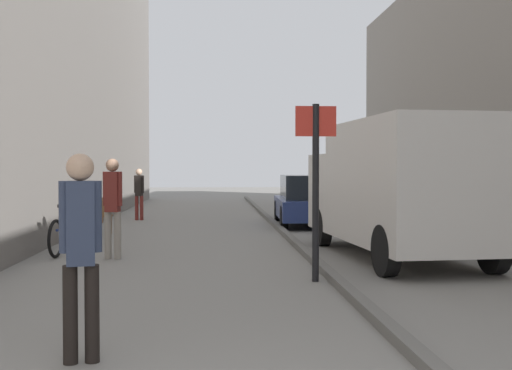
{
  "coord_description": "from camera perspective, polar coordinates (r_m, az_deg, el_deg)",
  "views": [
    {
      "loc": [
        -0.18,
        -2.64,
        1.67
      ],
      "look_at": [
        0.6,
        9.01,
        1.36
      ],
      "focal_mm": 44.93,
      "sensor_mm": 36.0,
      "label": 1
    }
  ],
  "objects": [
    {
      "name": "cafe_chair_near_window",
      "position": [
        14.56,
        -14.45,
        -2.93
      ],
      "size": [
        0.61,
        0.61,
        0.94
      ],
      "rotation": [
        0.0,
        0.0,
        0.57
      ],
      "color": "brown",
      "rests_on": "ground_plane"
    },
    {
      "name": "pedestrian_far_crossing",
      "position": [
        20.7,
        -10.37,
        -0.48
      ],
      "size": [
        0.32,
        0.23,
        1.64
      ],
      "rotation": [
        0.0,
        0.0,
        -0.24
      ],
      "color": "maroon",
      "rests_on": "ground_plane"
    },
    {
      "name": "street_sign_post",
      "position": [
        9.39,
        5.33,
        0.77
      ],
      "size": [
        0.6,
        0.1,
        2.6
      ],
      "rotation": [
        0.0,
        0.0,
        3.16
      ],
      "color": "black",
      "rests_on": "ground_plane"
    },
    {
      "name": "delivery_van",
      "position": [
        12.09,
        12.36,
        -0.09
      ],
      "size": [
        2.39,
        5.68,
        2.5
      ],
      "rotation": [
        0.0,
        0.0,
        0.08
      ],
      "color": "silver",
      "rests_on": "ground_plane"
    },
    {
      "name": "ground_plane",
      "position": [
        14.74,
        -3.12,
        -4.96
      ],
      "size": [
        80.0,
        80.0,
        0.0
      ],
      "primitive_type": "plane",
      "color": "gray"
    },
    {
      "name": "kerb_strip",
      "position": [
        14.84,
        3.01,
        -4.68
      ],
      "size": [
        0.16,
        40.0,
        0.12
      ],
      "primitive_type": "cube",
      "color": "#615F5B",
      "rests_on": "ground_plane"
    },
    {
      "name": "cafe_chair_by_doorway",
      "position": [
        16.35,
        -13.69,
        -2.44
      ],
      "size": [
        0.5,
        0.5,
        0.94
      ],
      "rotation": [
        0.0,
        0.0,
        6.13
      ],
      "color": "brown",
      "rests_on": "ground_plane"
    },
    {
      "name": "bicycle_leaning",
      "position": [
        12.89,
        -16.56,
        -4.26
      ],
      "size": [
        0.3,
        1.76,
        0.98
      ],
      "rotation": [
        0.0,
        0.0,
        -0.13
      ],
      "color": "black",
      "rests_on": "ground_plane"
    },
    {
      "name": "parked_car",
      "position": [
        18.78,
        4.71,
        -1.38
      ],
      "size": [
        1.99,
        4.27,
        1.45
      ],
      "rotation": [
        0.0,
        0.0,
        -0.04
      ],
      "color": "navy",
      "rests_on": "ground_plane"
    },
    {
      "name": "pedestrian_main_foreground",
      "position": [
        11.98,
        -12.65,
        -1.4
      ],
      "size": [
        0.36,
        0.25,
        1.84
      ],
      "rotation": [
        0.0,
        0.0,
        -0.21
      ],
      "color": "gray",
      "rests_on": "ground_plane"
    },
    {
      "name": "pedestrian_mid_block",
      "position": [
        5.67,
        -15.34,
        -4.96
      ],
      "size": [
        0.35,
        0.24,
        1.79
      ],
      "rotation": [
        0.0,
        0.0,
        0.19
      ],
      "color": "black",
      "rests_on": "ground_plane"
    }
  ]
}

